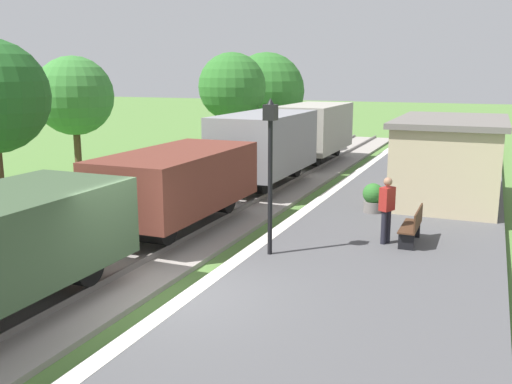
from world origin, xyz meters
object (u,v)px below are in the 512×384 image
Objects in this scene: bench_near_hut at (413,226)px; tree_trackside_far at (74,96)px; tree_field_distant at (266,91)px; tree_field_left at (232,87)px; potted_planter at (373,197)px; station_hut at (449,159)px; lamp_post_near at (270,148)px; person_waiting at (387,208)px; bench_down_platform at (447,163)px; freight_train at (238,160)px.

tree_trackside_far is at bearing 164.12° from bench_near_hut.
tree_field_left is at bearing -86.55° from tree_field_distant.
bench_near_hut is 3.30m from potted_planter.
tree_trackside_far is at bearing -120.46° from tree_field_left.
lamp_post_near is at bearing -113.78° from station_hut.
tree_field_left reaches higher than person_waiting.
tree_field_distant is at bearing -33.90° from person_waiting.
person_waiting reaches higher than bench_near_hut.
person_waiting is (-0.64, -11.11, 0.46)m from bench_down_platform.
tree_trackside_far is (-13.12, 4.15, 2.41)m from person_waiting.
bench_near_hut is (6.39, -3.38, -0.83)m from freight_train.
potted_planter is at bearing -125.97° from station_hut.
lamp_post_near is (-2.40, -1.95, 1.62)m from person_waiting.
lamp_post_near is at bearing -144.23° from bench_near_hut.
freight_train is at bearing -72.78° from tree_field_distant.
tree_field_left reaches higher than tree_trackside_far.
bench_down_platform is (6.39, 7.50, -0.83)m from freight_train.
person_waiting is 1.87× the size of potted_planter.
tree_field_left is at bearing 59.54° from tree_trackside_far.
bench_down_platform is 0.41× the size of lamp_post_near.
tree_trackside_far is 12.32m from tree_field_distant.
bench_near_hut is 14.59m from tree_trackside_far.
tree_trackside_far reaches higher than bench_down_platform.
bench_near_hut is at bearing -15.88° from tree_trackside_far.
freight_train is 17.33× the size of bench_near_hut.
lamp_post_near is 12.36m from tree_trackside_far.
tree_trackside_far is at bearing 150.32° from lamp_post_near.
bench_near_hut is 0.88× the size of person_waiting.
person_waiting is at bearing -17.57° from tree_trackside_far.
potted_planter is 12.55m from tree_trackside_far.
tree_trackside_far is 0.92× the size of tree_field_distant.
potted_planter is 0.25× the size of lamp_post_near.
station_hut is 6.00m from person_waiting.
person_waiting is (-1.05, -5.89, -0.47)m from station_hut.
person_waiting is at bearing -100.12° from station_hut.
bench_down_platform is at bearing -25.36° from tree_field_distant.
person_waiting is 0.30× the size of tree_field_distant.
lamp_post_near is (3.34, -5.57, 1.25)m from freight_train.
bench_down_platform is at bearing 49.57° from freight_train.
potted_planter is at bearing 118.72° from bench_near_hut.
tree_field_distant is at bearing 107.22° from freight_train.
bench_near_hut is at bearing -134.32° from person_waiting.
station_hut is 1.03× the size of tree_field_distant.
station_hut is at bearing 66.22° from lamp_post_near.
potted_planter is 15.69m from tree_field_distant.
bench_near_hut is 14.75m from tree_field_left.
lamp_post_near is 0.66× the size of tree_field_distant.
freight_train is 17.33× the size of bench_down_platform.
tree_trackside_far reaches higher than bench_near_hut.
person_waiting is at bearing -49.21° from tree_field_left.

